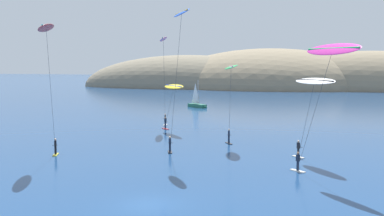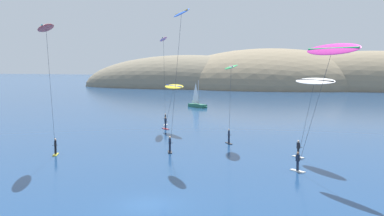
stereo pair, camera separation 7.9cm
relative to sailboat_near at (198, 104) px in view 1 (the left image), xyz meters
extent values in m
plane|color=navy|center=(15.10, -66.87, -0.64)|extent=(600.00, 600.00, 0.00)
ellipsoid|color=#84755B|center=(4.58, 80.65, -0.64)|extent=(81.26, 47.70, 28.72)
ellipsoid|color=#84755B|center=(39.28, 78.84, -0.64)|extent=(86.40, 32.32, 26.50)
ellipsoid|color=#7A705B|center=(-25.13, 75.93, -0.64)|extent=(83.36, 31.33, 24.05)
cube|color=#23664C|center=(-0.24, 0.18, -0.29)|extent=(4.67, 4.02, 0.70)
cone|color=#23664C|center=(1.67, -1.27, -0.29)|extent=(2.12, 1.84, 0.67)
cylinder|color=#B2B2B7|center=(0.00, 0.00, 2.56)|extent=(0.12, 0.12, 5.00)
pyramid|color=white|center=(-0.72, 0.55, 2.38)|extent=(1.48, 1.15, 4.25)
cylinder|color=#A5A5AD|center=(-0.72, 0.55, 0.31)|extent=(1.48, 1.15, 0.08)
cube|color=#2D2D33|center=(15.26, -41.83, -0.60)|extent=(1.10, 1.50, 0.08)
cylinder|color=#192338|center=(15.26, -41.83, -0.16)|extent=(0.22, 0.22, 0.80)
cube|color=#192338|center=(15.26, -41.83, 0.54)|extent=(0.28, 0.38, 0.60)
sphere|color=beige|center=(15.26, -41.83, 0.96)|extent=(0.22, 0.22, 0.22)
cylinder|color=black|center=(15.35, -42.17, 0.42)|extent=(0.54, 0.19, 0.04)
ellipsoid|color=green|center=(16.03, -44.59, 8.23)|extent=(2.62, 4.78, 0.66)
cylinder|color=#D660B7|center=(16.03, -44.59, 8.28)|extent=(1.31, 4.21, 0.16)
cylinder|color=#333338|center=(15.69, -43.38, 4.27)|extent=(0.70, 2.45, 7.72)
cube|color=red|center=(4.17, -32.40, -0.60)|extent=(1.38, 1.31, 0.08)
cylinder|color=#192338|center=(4.17, -32.40, -0.16)|extent=(0.22, 0.22, 0.80)
cube|color=#192338|center=(4.17, -32.40, 0.54)|extent=(0.37, 0.39, 0.60)
sphere|color=#9E7051|center=(4.17, -32.40, 0.96)|extent=(0.22, 0.22, 0.22)
cylinder|color=black|center=(4.39, -32.67, 0.42)|extent=(0.45, 0.38, 0.04)
ellipsoid|color=yellow|center=(6.28, -34.95, 5.52)|extent=(4.91, 5.53, 0.67)
cylinder|color=#1432E0|center=(6.28, -34.95, 5.57)|extent=(3.77, 4.51, 0.16)
cylinder|color=#333338|center=(5.33, -33.81, 2.92)|extent=(1.92, 2.31, 5.02)
cube|color=silver|center=(23.89, -54.12, -0.60)|extent=(1.42, 1.26, 0.08)
cylinder|color=#192338|center=(23.89, -54.12, -0.16)|extent=(0.22, 0.22, 0.80)
cube|color=#192338|center=(23.89, -54.12, 0.54)|extent=(0.37, 0.39, 0.60)
sphere|color=#9E7051|center=(23.89, -54.12, 0.96)|extent=(0.22, 0.22, 0.22)
cylinder|color=black|center=(24.11, -54.39, 0.42)|extent=(0.45, 0.38, 0.04)
ellipsoid|color=#D62D9E|center=(26.51, -57.33, 9.75)|extent=(4.87, 5.57, 1.06)
cylinder|color=#28D160|center=(26.51, -57.33, 9.80)|extent=(3.83, 4.64, 0.16)
cylinder|color=#333338|center=(25.31, -55.86, 5.03)|extent=(2.43, 2.97, 9.24)
cube|color=silver|center=(23.52, -47.83, -0.60)|extent=(1.32, 1.37, 0.08)
cylinder|color=black|center=(23.52, -47.83, -0.16)|extent=(0.22, 0.22, 0.80)
cube|color=black|center=(23.52, -47.83, 0.54)|extent=(0.36, 0.39, 0.60)
sphere|color=beige|center=(23.52, -47.83, 0.96)|extent=(0.22, 0.22, 0.22)
cylinder|color=black|center=(23.73, -48.12, 0.42)|extent=(0.47, 0.35, 0.04)
ellipsoid|color=white|center=(24.99, -49.92, 7.03)|extent=(4.77, 5.89, 0.70)
cylinder|color=black|center=(24.99, -49.92, 7.08)|extent=(3.49, 4.86, 0.16)
cylinder|color=#333338|center=(24.36, -49.02, 3.67)|extent=(1.30, 1.84, 6.51)
cube|color=#2D2D33|center=(10.46, -48.90, -0.60)|extent=(0.91, 1.54, 0.08)
cylinder|color=#192338|center=(10.46, -48.90, -0.16)|extent=(0.22, 0.22, 0.80)
cube|color=#192338|center=(10.46, -48.90, 0.54)|extent=(0.35, 0.39, 0.60)
sphere|color=beige|center=(10.46, -48.90, 0.96)|extent=(0.22, 0.22, 0.22)
cylinder|color=black|center=(10.64, -49.20, 0.42)|extent=(0.49, 0.32, 0.04)
ellipsoid|color=blue|center=(13.15, -53.33, 13.25)|extent=(3.31, 4.41, 0.83)
cylinder|color=gold|center=(13.15, -53.33, 13.30)|extent=(2.33, 3.69, 0.16)
cylinder|color=#333338|center=(11.90, -51.27, 6.78)|extent=(2.55, 4.16, 12.74)
cube|color=yellow|center=(-0.25, -53.48, -0.60)|extent=(0.94, 1.54, 0.08)
cylinder|color=black|center=(-0.25, -53.48, -0.16)|extent=(0.22, 0.22, 0.80)
cube|color=black|center=(-0.25, -53.48, 0.54)|extent=(0.33, 0.39, 0.60)
sphere|color=beige|center=(-0.25, -53.48, 0.96)|extent=(0.22, 0.22, 0.22)
cylinder|color=black|center=(-0.09, -53.80, 0.42)|extent=(0.51, 0.28, 0.04)
ellipsoid|color=red|center=(1.86, -57.82, 11.80)|extent=(3.62, 5.53, 0.81)
cylinder|color=#23D6DB|center=(1.86, -57.82, 11.85)|extent=(2.43, 4.76, 0.16)
cylinder|color=#333338|center=(0.89, -55.81, 6.06)|extent=(1.99, 4.05, 11.29)
cube|color=silver|center=(2.78, -28.48, -0.60)|extent=(0.52, 1.53, 0.08)
cylinder|color=black|center=(2.78, -28.48, -0.16)|extent=(0.22, 0.22, 0.80)
cube|color=black|center=(2.78, -28.48, 0.54)|extent=(0.29, 0.38, 0.60)
sphere|color=beige|center=(2.78, -28.48, 0.96)|extent=(0.22, 0.22, 0.22)
cylinder|color=black|center=(2.88, -28.82, 0.42)|extent=(0.54, 0.20, 0.04)
ellipsoid|color=pink|center=(4.53, -34.05, 11.85)|extent=(2.73, 5.82, 0.74)
cylinder|color=#14895B|center=(4.53, -34.05, 11.90)|extent=(1.80, 5.28, 0.16)
cylinder|color=#333338|center=(3.71, -31.43, 6.08)|extent=(1.67, 5.26, 11.34)
camera|label=1|loc=(26.47, -95.87, 8.77)|focal=45.00mm
camera|label=2|loc=(26.55, -95.85, 8.77)|focal=45.00mm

